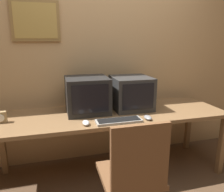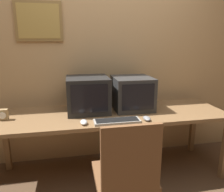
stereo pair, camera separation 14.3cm
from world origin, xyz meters
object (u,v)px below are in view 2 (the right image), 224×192
Objects in this scene: keyboard_main at (117,121)px; office_chair at (125,186)px; monitor_right at (132,93)px; desk_clock at (3,115)px; mouse_far_corner at (84,122)px; monitor_left at (88,94)px; mouse_near_keyboard at (147,118)px.

keyboard_main is 0.46× the size of office_chair.
monitor_right reaches higher than keyboard_main.
monitor_right is 4.11× the size of desk_clock.
office_chair is at bearing -95.26° from keyboard_main.
monitor_right reaches higher than mouse_far_corner.
monitor_left is 3.90× the size of mouse_far_corner.
office_chair is at bearing -124.07° from mouse_near_keyboard.
mouse_near_keyboard is 0.59m from mouse_far_corner.
mouse_near_keyboard is at bearing 55.93° from office_chair.
mouse_near_keyboard is at bearing -1.58° from mouse_far_corner.
keyboard_main is 3.82× the size of mouse_near_keyboard.
mouse_far_corner is 1.05× the size of desk_clock.
monitor_right is at bearing 33.63° from mouse_far_corner.
keyboard_main is 0.30m from mouse_far_corner.
mouse_far_corner is at bearing 116.92° from office_chair.
monitor_right is 3.90× the size of mouse_far_corner.
desk_clock is (-1.30, -0.12, -0.12)m from monitor_right.
monitor_left is at bearing 78.87° from mouse_far_corner.
keyboard_main is at bearing -14.26° from desk_clock.
monitor_left reaches higher than office_chair.
mouse_far_corner is at bearing 178.42° from mouse_near_keyboard.
mouse_far_corner is 0.78m from desk_clock.
desk_clock is (-1.33, 0.27, 0.03)m from mouse_near_keyboard.
keyboard_main is (-0.25, -0.38, -0.16)m from monitor_right.
mouse_far_corner reaches higher than mouse_near_keyboard.
monitor_right reaches higher than mouse_near_keyboard.
monitor_right is at bearing 56.39° from keyboard_main.
keyboard_main is 3.87× the size of mouse_far_corner.
keyboard_main is at bearing -123.61° from monitor_right.
office_chair is (0.18, -0.88, -0.49)m from monitor_left.
mouse_near_keyboard is at bearing -36.90° from monitor_left.
monitor_right is (0.48, -0.00, -0.01)m from monitor_left.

